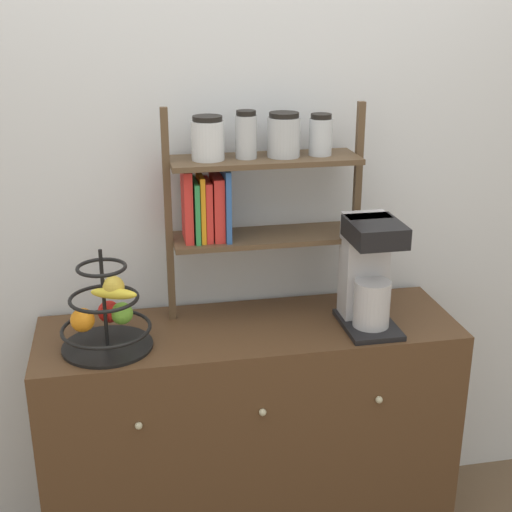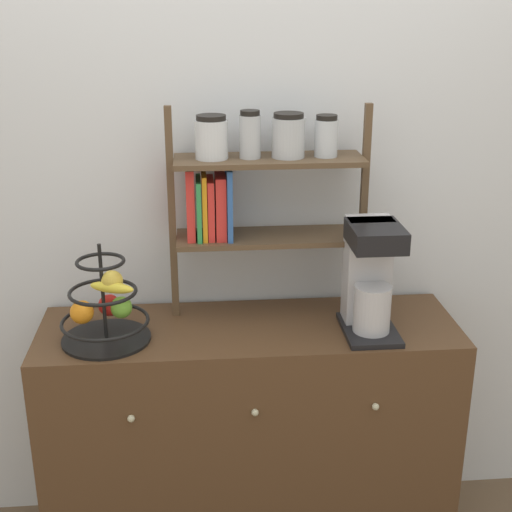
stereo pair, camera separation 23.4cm
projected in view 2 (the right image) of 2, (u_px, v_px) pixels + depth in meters
name	position (u px, v px, depth m)	size (l,w,h in m)	color
wall_back	(243.00, 188.00, 2.53)	(7.00, 0.05, 2.60)	silver
sideboard	(250.00, 437.00, 2.58)	(1.43, 0.46, 0.88)	#4C331E
coffee_maker	(370.00, 276.00, 2.35)	(0.17, 0.26, 0.38)	black
fruit_stand	(105.00, 309.00, 2.30)	(0.29, 0.29, 0.33)	black
shelf_hutch	(250.00, 181.00, 2.38)	(0.68, 0.20, 0.73)	brown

